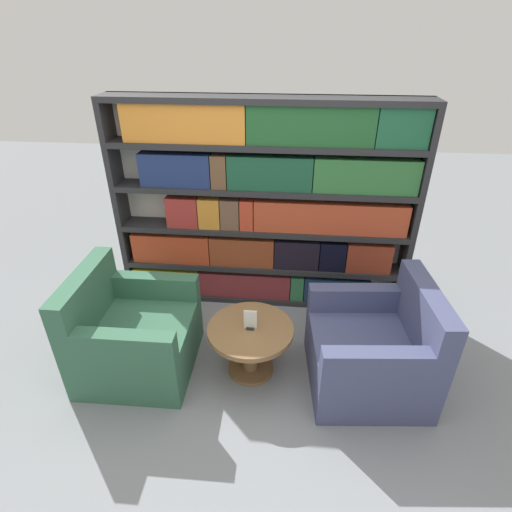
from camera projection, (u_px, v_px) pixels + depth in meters
The scene contains 6 objects.
ground_plane at pixel (248, 392), 3.01m from camera, with size 14.00×14.00×0.00m, color gray.
bookshelf at pixel (266, 208), 3.62m from camera, with size 2.70×0.30×1.93m.
armchair_left at pixel (133, 336), 3.12m from camera, with size 0.85×0.85×0.85m.
armchair_right at pixel (373, 352), 2.97m from camera, with size 0.91×0.91×0.85m.
coffee_table at pixel (251, 340), 3.06m from camera, with size 0.66×0.66×0.43m.
table_sign at pixel (250, 321), 2.97m from camera, with size 0.10×0.06×0.16m.
Camera 1 is at (0.26, -2.08, 2.40)m, focal length 28.00 mm.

